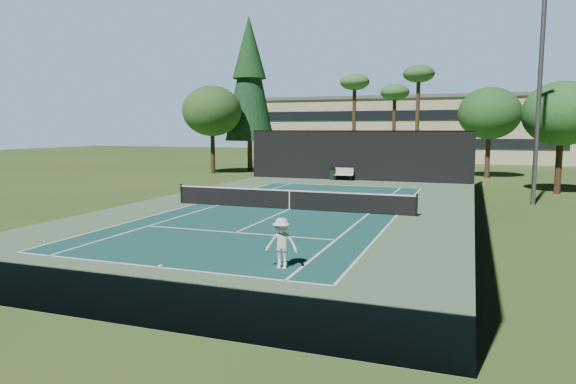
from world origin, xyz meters
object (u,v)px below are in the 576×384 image
object	(u,v)px
tennis_ball_d	(266,195)
park_bench	(344,174)
tennis_ball_b	(238,200)
trash_bin	(333,174)
tennis_net	(289,199)
tennis_ball_a	(45,241)
player	(282,243)
tennis_ball_c	(372,202)

from	to	relation	value
tennis_ball_d	park_bench	size ratio (longest dim) A/B	0.05
tennis_ball_b	trash_bin	size ratio (longest dim) A/B	0.08
trash_bin	park_bench	bearing A→B (deg)	-7.11
tennis_net	tennis_ball_b	xyz separation A→B (m)	(-3.88, 1.98, -0.52)
tennis_ball_a	trash_bin	size ratio (longest dim) A/B	0.07
tennis_ball_a	tennis_ball_b	xyz separation A→B (m)	(1.99, 12.28, 0.00)
park_bench	trash_bin	world-z (taller)	park_bench
tennis_net	trash_bin	size ratio (longest dim) A/B	13.65
player	trash_bin	world-z (taller)	player
tennis_ball_b	park_bench	bearing A→B (deg)	77.59
tennis_ball_d	trash_bin	bearing A→B (deg)	82.79
tennis_net	park_bench	distance (m)	15.62
player	tennis_ball_c	size ratio (longest dim) A/B	24.27
park_bench	tennis_ball_b	bearing A→B (deg)	-102.41
tennis_net	player	bearing A→B (deg)	-71.56
tennis_ball_b	tennis_net	bearing A→B (deg)	-27.02
tennis_ball_c	park_bench	xyz separation A→B (m)	(-4.41, 11.61, 0.52)
tennis_ball_d	trash_bin	xyz separation A→B (m)	(1.40, 11.03, 0.44)
tennis_ball_c	tennis_ball_d	world-z (taller)	tennis_ball_d
player	tennis_ball_c	bearing A→B (deg)	85.45
tennis_net	trash_bin	xyz separation A→B (m)	(-1.85, 15.72, -0.08)
player	park_bench	distance (m)	26.67
tennis_ball_c	tennis_ball_d	distance (m)	6.80
player	tennis_ball_d	size ratio (longest dim) A/B	20.16
player	trash_bin	bearing A→B (deg)	96.85
tennis_ball_a	tennis_ball_b	size ratio (longest dim) A/B	0.96
tennis_ball_a	tennis_ball_c	world-z (taller)	tennis_ball_a
tennis_net	tennis_ball_d	bearing A→B (deg)	124.70
player	trash_bin	size ratio (longest dim) A/B	1.62
tennis_ball_c	trash_bin	size ratio (longest dim) A/B	0.07
tennis_ball_b	park_bench	world-z (taller)	park_bench
tennis_ball_a	park_bench	world-z (taller)	park_bench
park_bench	tennis_ball_c	bearing A→B (deg)	-69.22
tennis_ball_b	trash_bin	bearing A→B (deg)	81.57
tennis_ball_c	tennis_ball_a	bearing A→B (deg)	-123.33
player	tennis_ball_b	xyz separation A→B (m)	(-7.45, 12.68, -0.73)
tennis_net	tennis_ball_a	xyz separation A→B (m)	(-5.87, -10.30, -0.52)
tennis_ball_a	tennis_ball_d	bearing A→B (deg)	80.06
tennis_ball_b	tennis_ball_a	bearing A→B (deg)	-99.19
player	tennis_ball_a	distance (m)	9.48
tennis_ball_b	tennis_ball_c	size ratio (longest dim) A/B	1.18
player	park_bench	size ratio (longest dim) A/B	1.02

